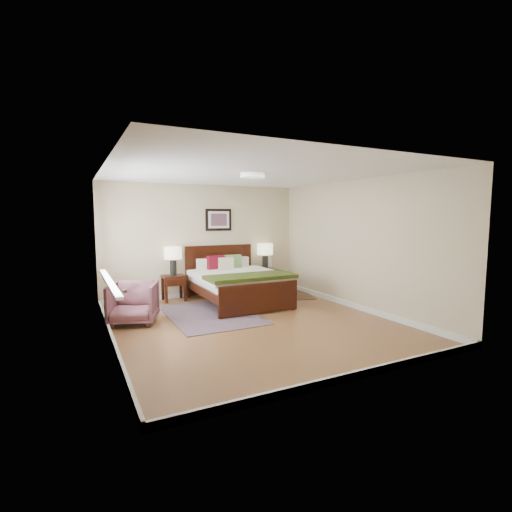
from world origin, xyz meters
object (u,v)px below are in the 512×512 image
lamp_right (265,251)px  rug_persian (211,315)px  nightstand_right (265,278)px  lamp_left (173,255)px  nightstand_left (174,281)px  armchair (133,303)px  bed (236,278)px

lamp_right → rug_persian: lamp_right is taller
nightstand_right → rug_persian: size_ratio=0.26×
lamp_left → rug_persian: bearing=-78.0°
nightstand_right → lamp_left: bearing=179.7°
nightstand_left → rug_persian: size_ratio=0.26×
nightstand_right → rug_persian: nightstand_right is taller
armchair → rug_persian: (1.34, -0.08, -0.34)m
bed → rug_persian: bed is taller
lamp_right → bed: bearing=-144.2°
bed → nightstand_right: bearing=35.3°
rug_persian → bed: bearing=39.9°
nightstand_right → rug_persian: (-1.91, -1.45, -0.33)m
nightstand_right → armchair: armchair is taller
lamp_left → lamp_right: 2.22m
bed → armchair: 2.24m
bed → lamp_right: 1.43m
armchair → lamp_right: bearing=44.0°
lamp_left → rug_persian: lamp_left is taller
lamp_left → lamp_right: bearing=0.0°
nightstand_left → armchair: bearing=-127.1°
lamp_left → rug_persian: size_ratio=0.29×
nightstand_left → lamp_right: (2.22, 0.02, 0.55)m
bed → nightstand_right: size_ratio=3.85×
bed → lamp_right: (1.10, 0.79, 0.45)m
bed → nightstand_left: size_ratio=3.82×
nightstand_left → nightstand_right: size_ratio=1.01×
bed → nightstand_left: (-1.12, 0.77, -0.09)m
nightstand_right → armchair: bearing=-157.1°
armchair → nightstand_left: bearing=73.8°
bed → rug_persian: 1.17m
lamp_left → nightstand_left: bearing=-90.0°
bed → nightstand_right: (1.10, 0.78, -0.18)m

